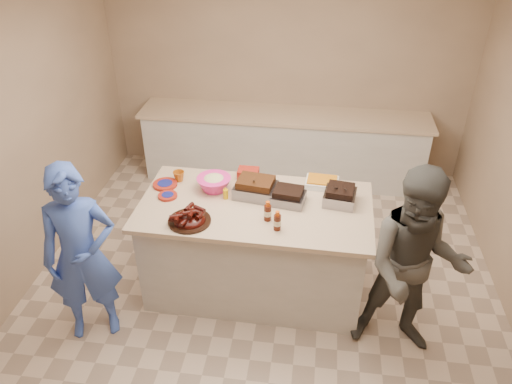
# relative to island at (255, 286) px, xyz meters

# --- Properties ---
(room) EXTENTS (4.50, 5.00, 2.70)m
(room) POSITION_rel_island_xyz_m (0.07, -0.08, 0.00)
(room) COLOR tan
(room) RESTS_ON ground
(back_counter) EXTENTS (3.60, 0.64, 0.90)m
(back_counter) POSITION_rel_island_xyz_m (0.07, 2.12, 0.45)
(back_counter) COLOR beige
(back_counter) RESTS_ON ground
(island) EXTENTS (2.05, 1.11, 0.96)m
(island) POSITION_rel_island_xyz_m (0.00, 0.00, 0.00)
(island) COLOR beige
(island) RESTS_ON ground
(rib_platter) EXTENTS (0.38, 0.38, 0.14)m
(rib_platter) POSITION_rel_island_xyz_m (-0.51, -0.32, 0.96)
(rib_platter) COLOR #390A05
(rib_platter) RESTS_ON island
(pulled_pork_tray) EXTENTS (0.40, 0.32, 0.11)m
(pulled_pork_tray) POSITION_rel_island_xyz_m (-0.02, 0.15, 0.96)
(pulled_pork_tray) COLOR #47230F
(pulled_pork_tray) RESTS_ON island
(brisket_tray) EXTENTS (0.32, 0.28, 0.09)m
(brisket_tray) POSITION_rel_island_xyz_m (0.28, 0.07, 0.96)
(brisket_tray) COLOR black
(brisket_tray) RESTS_ON island
(roasting_pan) EXTENTS (0.30, 0.30, 0.11)m
(roasting_pan) POSITION_rel_island_xyz_m (0.73, 0.13, 0.96)
(roasting_pan) COLOR gray
(roasting_pan) RESTS_ON island
(coleslaw_bowl) EXTENTS (0.32, 0.32, 0.21)m
(coleslaw_bowl) POSITION_rel_island_xyz_m (-0.40, 0.19, 0.96)
(coleslaw_bowl) COLOR #E22986
(coleslaw_bowl) RESTS_ON island
(sausage_plate) EXTENTS (0.42, 0.42, 0.05)m
(sausage_plate) POSITION_rel_island_xyz_m (0.01, 0.29, 0.96)
(sausage_plate) COLOR silver
(sausage_plate) RESTS_ON island
(mac_cheese_dish) EXTENTS (0.31, 0.24, 0.08)m
(mac_cheese_dish) POSITION_rel_island_xyz_m (0.57, 0.39, 0.96)
(mac_cheese_dish) COLOR orange
(mac_cheese_dish) RESTS_ON island
(bbq_bottle_a) EXTENTS (0.06, 0.06, 0.18)m
(bbq_bottle_a) POSITION_rel_island_xyz_m (0.13, -0.21, 0.96)
(bbq_bottle_a) COLOR #42150A
(bbq_bottle_a) RESTS_ON island
(bbq_bottle_b) EXTENTS (0.06, 0.06, 0.18)m
(bbq_bottle_b) POSITION_rel_island_xyz_m (0.22, -0.33, 0.96)
(bbq_bottle_b) COLOR #42150A
(bbq_bottle_b) RESTS_ON island
(mustard_bottle) EXTENTS (0.05, 0.05, 0.12)m
(mustard_bottle) POSITION_rel_island_xyz_m (-0.27, 0.06, 0.96)
(mustard_bottle) COLOR #DCAA0A
(mustard_bottle) RESTS_ON island
(sauce_bowl) EXTENTS (0.15, 0.05, 0.15)m
(sauce_bowl) POSITION_rel_island_xyz_m (-0.05, 0.26, 0.96)
(sauce_bowl) COLOR silver
(sauce_bowl) RESTS_ON island
(plate_stack_large) EXTENTS (0.23, 0.23, 0.03)m
(plate_stack_large) POSITION_rel_island_xyz_m (-0.87, 0.20, 0.96)
(plate_stack_large) COLOR maroon
(plate_stack_large) RESTS_ON island
(plate_stack_small) EXTENTS (0.18, 0.18, 0.02)m
(plate_stack_small) POSITION_rel_island_xyz_m (-0.79, 0.02, 0.96)
(plate_stack_small) COLOR maroon
(plate_stack_small) RESTS_ON island
(plastic_cup) EXTENTS (0.11, 0.10, 0.11)m
(plastic_cup) POSITION_rel_island_xyz_m (-0.76, 0.30, 0.96)
(plastic_cup) COLOR #A55310
(plastic_cup) RESTS_ON island
(basket_stack) EXTENTS (0.20, 0.15, 0.10)m
(basket_stack) POSITION_rel_island_xyz_m (-0.13, 0.43, 0.96)
(basket_stack) COLOR maroon
(basket_stack) RESTS_ON island
(guest_blue) EXTENTS (1.14, 1.74, 0.39)m
(guest_blue) POSITION_rel_island_xyz_m (-1.31, -0.70, 0.00)
(guest_blue) COLOR #3E60C9
(guest_blue) RESTS_ON ground
(guest_gray) EXTENTS (0.91, 1.73, 0.64)m
(guest_gray) POSITION_rel_island_xyz_m (1.31, -0.51, 0.00)
(guest_gray) COLOR #53514A
(guest_gray) RESTS_ON ground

